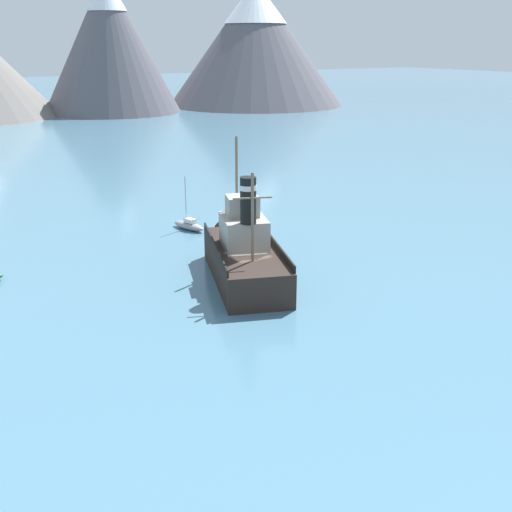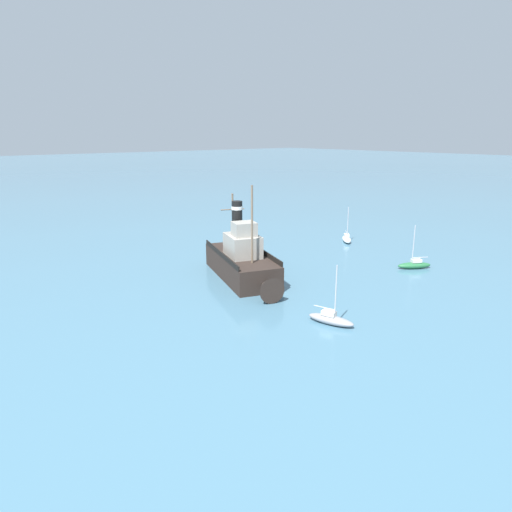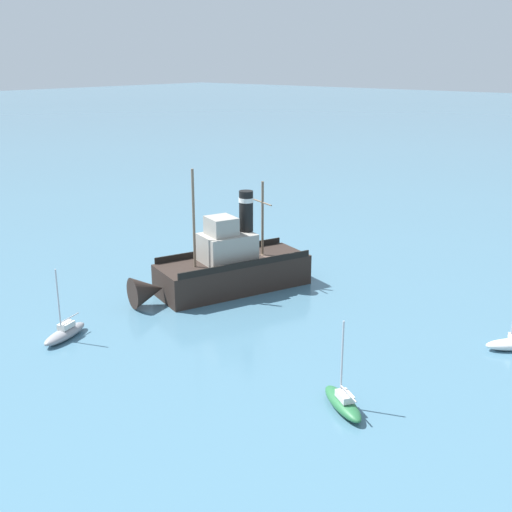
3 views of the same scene
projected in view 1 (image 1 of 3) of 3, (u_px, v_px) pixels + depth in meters
name	position (u px, v px, depth m)	size (l,w,h in m)	color
ground_plane	(248.00, 287.00, 44.95)	(600.00, 600.00, 0.00)	#477289
mountain_ridge	(62.00, 52.00, 151.10)	(180.55, 54.72, 31.90)	slate
old_tugboat	(244.00, 254.00, 46.26)	(8.14, 14.70, 9.90)	#2D231E
sailboat_grey	(189.00, 225.00, 58.70)	(2.12, 3.96, 4.90)	gray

